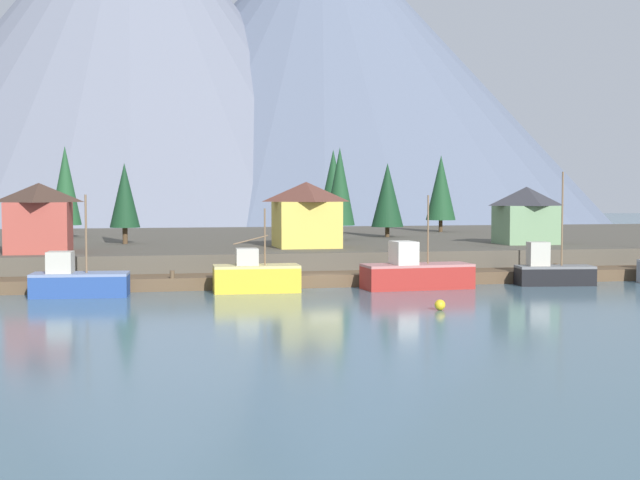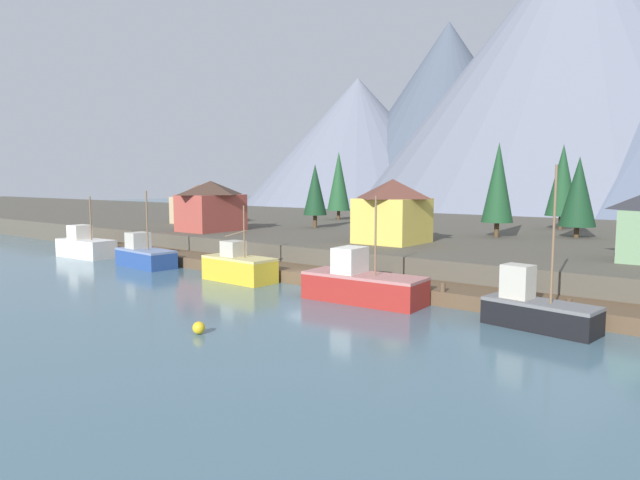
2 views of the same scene
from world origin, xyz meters
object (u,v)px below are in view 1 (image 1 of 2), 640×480
house_red (39,217)px  conifer_mid_right (65,186)px  fishing_boat_yellow (256,277)px  fishing_boat_black (552,272)px  house_yellow (306,214)px  conifer_near_right (387,195)px  fishing_boat_blue (78,281)px  conifer_back_left (441,188)px  fishing_boat_red (415,273)px  conifer_near_left (333,185)px  conifer_back_right (125,195)px  house_green (526,215)px  channel_buoy (440,305)px  conifer_mid_left (340,186)px

house_red → conifer_mid_right: bearing=89.4°
fishing_boat_yellow → fishing_boat_black: bearing=1.8°
house_yellow → conifer_near_right: (12.60, 16.33, 1.69)m
fishing_boat_blue → conifer_mid_right: 37.93m
conifer_back_left → conifer_mid_right: bearing=-174.4°
fishing_boat_yellow → conifer_back_left: 51.38m
fishing_boat_blue → house_red: bearing=112.7°
fishing_boat_red → conifer_near_right: conifer_near_right is taller
fishing_boat_red → conifer_near_left: 40.80m
fishing_boat_red → house_red: (-29.69, 11.99, 4.30)m
conifer_near_left → conifer_back_right: bearing=-145.7°
fishing_boat_blue → conifer_near_left: (28.16, 39.98, 7.40)m
fishing_boat_red → fishing_boat_blue: bearing=176.6°
conifer_near_left → house_green: bearing=-61.3°
conifer_near_right → channel_buoy: bearing=-101.7°
house_yellow → conifer_near_left: (8.40, 25.94, 2.90)m
conifer_mid_right → conifer_back_left: bearing=5.6°
conifer_mid_left → conifer_mid_right: conifer_mid_right is taller
house_yellow → conifer_mid_left: 13.15m
conifer_mid_right → fishing_boat_yellow: bearing=-65.6°
conifer_back_right → house_yellow: bearing=-28.1°
fishing_boat_blue → fishing_boat_yellow: fishing_boat_blue is taller
fishing_boat_yellow → conifer_back_right: size_ratio=0.83×
conifer_near_left → fishing_boat_red: bearing=-93.3°
fishing_boat_blue → house_yellow: bearing=40.2°
conifer_mid_right → channel_buoy: bearing=-61.4°
channel_buoy → conifer_back_left: bearing=70.4°
house_yellow → conifer_mid_right: conifer_mid_right is taller
conifer_mid_right → conifer_back_right: size_ratio=1.29×
channel_buoy → house_red: bearing=138.1°
house_green → house_yellow: bearing=-178.6°
fishing_boat_black → house_red: bearing=172.0°
house_red → conifer_back_right: conifer_back_right is taller
conifer_back_right → fishing_boat_yellow: bearing=-66.2°
conifer_near_left → conifer_mid_right: (-31.76, -2.92, -0.13)m
fishing_boat_blue → fishing_boat_black: (37.68, 0.17, -0.00)m
house_green → conifer_mid_right: (-45.65, 22.47, 2.98)m
conifer_near_left → conifer_mid_left: conifer_near_left is taller
fishing_boat_black → conifer_mid_right: size_ratio=0.90×
conifer_mid_left → channel_buoy: conifer_mid_left is taller
house_green → conifer_back_left: 27.17m
fishing_boat_red → conifer_mid_right: (-29.43, 37.15, 7.15)m
conifer_mid_right → house_red: bearing=-90.6°
fishing_boat_red → fishing_boat_black: 11.84m
fishing_boat_yellow → fishing_boat_red: size_ratio=0.75×
fishing_boat_black → conifer_back_left: (5.10, 41.42, 7.09)m
house_yellow → house_red: bearing=-174.8°
house_green → fishing_boat_blue: bearing=-160.9°
fishing_boat_black → fishing_boat_blue: bearing=-172.0°
conifer_back_right → fishing_boat_black: bearing=-33.4°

